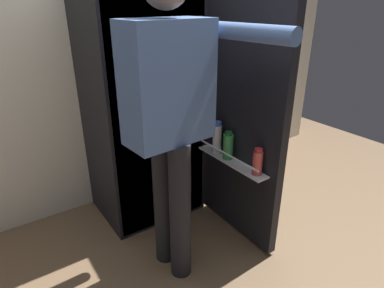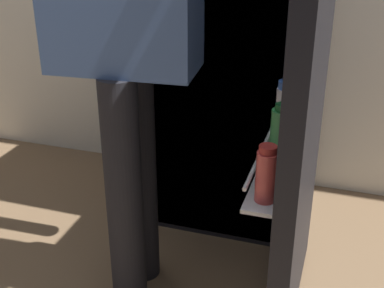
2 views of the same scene
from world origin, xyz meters
name	(u,v)px [view 1 (image 1 of 2)]	position (x,y,z in m)	size (l,w,h in m)	color
ground_plane	(184,241)	(0.00, 0.00, 0.00)	(5.52, 5.52, 0.00)	brown
kitchen_wall	(117,32)	(0.00, 0.86, 1.28)	(4.40, 0.10, 2.56)	silver
refrigerator	(150,107)	(0.04, 0.47, 0.82)	(0.76, 1.24, 1.63)	black
person	(170,107)	(-0.16, -0.13, 1.00)	(0.59, 0.73, 1.67)	black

